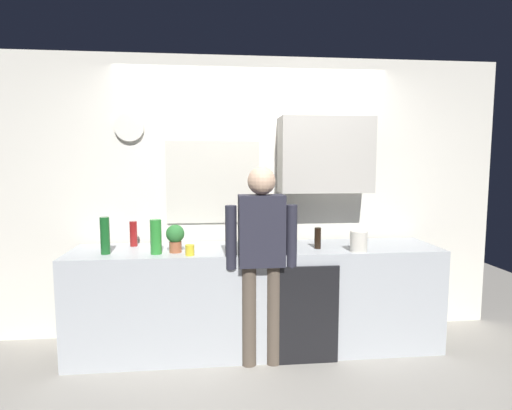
% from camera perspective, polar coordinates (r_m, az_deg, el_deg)
% --- Properties ---
extents(ground_plane, '(8.00, 8.00, 0.00)m').
position_cam_1_polar(ground_plane, '(3.60, 0.73, -21.09)').
color(ground_plane, '#9E998E').
extents(kitchen_counter, '(3.15, 0.64, 0.90)m').
position_cam_1_polar(kitchen_counter, '(3.70, 0.18, -12.76)').
color(kitchen_counter, '#B2B7BC').
rests_on(kitchen_counter, ground_plane).
extents(dishwasher_panel, '(0.56, 0.02, 0.81)m').
position_cam_1_polar(dishwasher_panel, '(3.46, 6.73, -14.95)').
color(dishwasher_panel, black).
rests_on(dishwasher_panel, ground_plane).
extents(back_wall_assembly, '(4.75, 0.42, 2.60)m').
position_cam_1_polar(back_wall_assembly, '(3.92, 0.61, 1.86)').
color(back_wall_assembly, silver).
rests_on(back_wall_assembly, ground_plane).
extents(coffee_maker, '(0.20, 0.20, 0.33)m').
position_cam_1_polar(coffee_maker, '(3.76, 2.92, -3.06)').
color(coffee_maker, black).
rests_on(coffee_maker, kitchen_counter).
extents(bottle_clear_soda, '(0.09, 0.09, 0.28)m').
position_cam_1_polar(bottle_clear_soda, '(3.41, -13.68, -4.29)').
color(bottle_clear_soda, '#2D8C33').
rests_on(bottle_clear_soda, kitchen_counter).
extents(bottle_green_wine, '(0.07, 0.07, 0.30)m').
position_cam_1_polar(bottle_green_wine, '(3.52, -20.16, -4.00)').
color(bottle_green_wine, '#195923').
rests_on(bottle_green_wine, kitchen_counter).
extents(bottle_red_vinegar, '(0.06, 0.06, 0.22)m').
position_cam_1_polar(bottle_red_vinegar, '(3.78, -16.59, -3.83)').
color(bottle_red_vinegar, maroon).
rests_on(bottle_red_vinegar, kitchen_counter).
extents(bottle_dark_sauce, '(0.06, 0.06, 0.18)m').
position_cam_1_polar(bottle_dark_sauce, '(3.57, 8.53, -4.55)').
color(bottle_dark_sauce, black).
rests_on(bottle_dark_sauce, kitchen_counter).
extents(cup_yellow_cup, '(0.07, 0.07, 0.08)m').
position_cam_1_polar(cup_yellow_cup, '(3.33, -9.15, -6.18)').
color(cup_yellow_cup, yellow).
rests_on(cup_yellow_cup, kitchen_counter).
extents(potted_plant, '(0.15, 0.15, 0.23)m').
position_cam_1_polar(potted_plant, '(3.44, -11.11, -4.29)').
color(potted_plant, '#9E5638').
rests_on(potted_plant, kitchen_counter).
extents(storage_canister, '(0.14, 0.14, 0.17)m').
position_cam_1_polar(storage_canister, '(3.52, 14.01, -4.91)').
color(storage_canister, silver).
rests_on(storage_canister, kitchen_counter).
extents(person_at_sink, '(0.57, 0.22, 1.60)m').
position_cam_1_polar(person_at_sink, '(3.27, 0.76, -6.16)').
color(person_at_sink, brown).
rests_on(person_at_sink, ground_plane).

